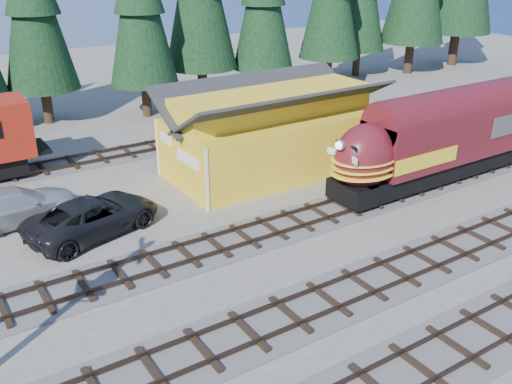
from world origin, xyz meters
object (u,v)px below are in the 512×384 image
pickup_truck_a (93,216)px  pickup_truck_b (15,206)px  depot (273,122)px  locomotive (434,143)px

pickup_truck_a → pickup_truck_b: (-2.83, 3.13, 0.00)m
depot → pickup_truck_a: size_ratio=2.01×
locomotive → pickup_truck_a: size_ratio=2.31×
pickup_truck_a → depot: bearing=-94.9°
depot → locomotive: 9.14m
locomotive → pickup_truck_a: (-17.98, 4.34, -1.48)m
depot → pickup_truck_b: (-14.42, 0.97, -2.08)m
depot → locomotive: bearing=-45.5°
depot → pickup_truck_a: 11.97m
pickup_truck_a → locomotive: bearing=-119.1°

